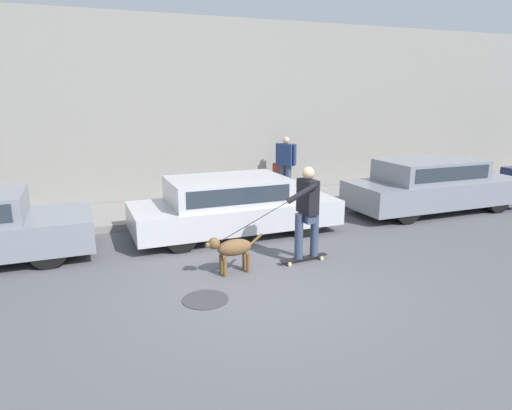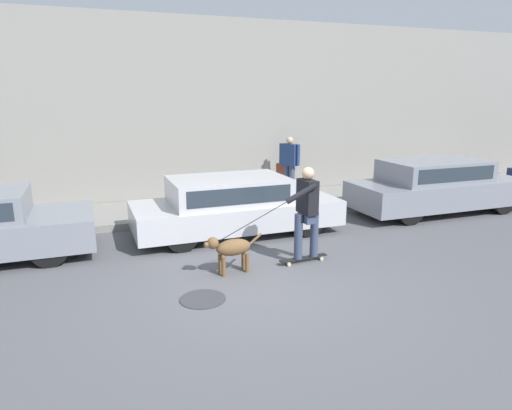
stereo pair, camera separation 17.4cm
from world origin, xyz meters
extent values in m
plane|color=#545459|center=(0.00, 0.00, 0.00)|extent=(36.00, 36.00, 0.00)
cube|color=gray|center=(0.00, 6.28, 2.45)|extent=(32.00, 0.30, 4.90)
cube|color=gray|center=(0.00, 4.99, 0.08)|extent=(30.00, 2.23, 0.16)
cylinder|color=black|center=(-3.14, 3.66, 0.32)|extent=(0.64, 0.21, 0.64)
cylinder|color=black|center=(-3.13, 2.13, 0.32)|extent=(0.64, 0.21, 0.64)
cylinder|color=black|center=(1.85, 3.65, 0.31)|extent=(0.63, 0.21, 0.63)
cylinder|color=black|center=(1.87, 2.16, 0.31)|extent=(0.63, 0.21, 0.63)
cylinder|color=black|center=(-0.85, 3.61, 0.31)|extent=(0.63, 0.21, 0.63)
cylinder|color=black|center=(-0.82, 2.11, 0.31)|extent=(0.63, 0.21, 0.63)
cube|color=#BCBCC1|center=(0.51, 2.88, 0.45)|extent=(4.37, 1.80, 0.52)
cube|color=#BCBCC1|center=(0.34, 2.88, 0.97)|extent=(2.44, 1.60, 0.51)
cube|color=#28333D|center=(0.35, 2.10, 0.99)|extent=(2.12, 0.05, 0.33)
cylinder|color=black|center=(7.25, 3.61, 0.34)|extent=(0.67, 0.21, 0.67)
cylinder|color=black|center=(7.26, 2.18, 0.34)|extent=(0.67, 0.21, 0.67)
cylinder|color=black|center=(4.43, 3.58, 0.34)|extent=(0.67, 0.21, 0.67)
cylinder|color=black|center=(4.44, 2.16, 0.34)|extent=(0.67, 0.21, 0.67)
cube|color=gray|center=(5.85, 2.88, 0.51)|extent=(4.56, 1.70, 0.61)
cube|color=gray|center=(5.66, 2.88, 1.07)|extent=(2.52, 1.52, 0.51)
cube|color=#28333D|center=(5.67, 2.13, 1.10)|extent=(2.21, 0.03, 0.33)
cylinder|color=brown|center=(-0.42, 0.66, 0.16)|extent=(0.07, 0.07, 0.33)
cylinder|color=brown|center=(-0.43, 0.81, 0.16)|extent=(0.07, 0.07, 0.33)
cylinder|color=brown|center=(0.01, 0.70, 0.16)|extent=(0.07, 0.07, 0.33)
cylinder|color=brown|center=(-0.01, 0.86, 0.16)|extent=(0.07, 0.07, 0.33)
ellipsoid|color=brown|center=(-0.21, 0.76, 0.45)|extent=(0.63, 0.34, 0.28)
sphere|color=brown|center=(-0.57, 0.72, 0.57)|extent=(0.19, 0.19, 0.19)
cylinder|color=brown|center=(-0.66, 0.71, 0.56)|extent=(0.12, 0.10, 0.09)
cylinder|color=brown|center=(0.18, 0.80, 0.53)|extent=(0.25, 0.07, 0.19)
cylinder|color=beige|center=(0.78, 0.70, 0.04)|extent=(0.07, 0.04, 0.07)
cylinder|color=beige|center=(0.76, 0.85, 0.04)|extent=(0.07, 0.04, 0.07)
cylinder|color=beige|center=(1.44, 0.76, 0.04)|extent=(0.07, 0.04, 0.07)
cylinder|color=beige|center=(1.43, 0.91, 0.04)|extent=(0.07, 0.04, 0.07)
cube|color=black|center=(1.10, 0.81, 0.08)|extent=(0.94, 0.20, 0.02)
cylinder|color=#38425B|center=(0.99, 0.79, 0.49)|extent=(0.15, 0.15, 0.81)
cylinder|color=#38425B|center=(1.31, 0.82, 0.49)|extent=(0.15, 0.15, 0.81)
cube|color=#38425B|center=(1.15, 0.81, 0.82)|extent=(0.21, 0.34, 0.16)
cube|color=black|center=(1.15, 0.81, 1.19)|extent=(0.25, 0.44, 0.59)
sphere|color=tan|center=(1.15, 0.81, 1.60)|extent=(0.22, 0.22, 0.22)
cylinder|color=black|center=(1.12, 1.06, 1.16)|extent=(0.09, 0.09, 0.56)
cylinder|color=black|center=(0.92, 0.58, 1.31)|extent=(0.55, 0.14, 0.34)
cylinder|color=black|center=(0.05, 0.66, 0.86)|extent=(1.25, 0.13, 0.65)
cylinder|color=#3D4760|center=(2.81, 5.48, 0.57)|extent=(0.16, 0.16, 0.83)
cylinder|color=#3D4760|center=(2.91, 5.33, 0.57)|extent=(0.16, 0.16, 0.83)
cube|color=navy|center=(2.86, 5.40, 1.28)|extent=(0.44, 0.51, 0.60)
cylinder|color=navy|center=(2.70, 5.64, 1.30)|extent=(0.10, 0.10, 0.57)
cylinder|color=navy|center=(3.01, 5.17, 1.30)|extent=(0.10, 0.10, 0.57)
sphere|color=tan|center=(2.86, 5.40, 1.68)|extent=(0.19, 0.19, 0.19)
cube|color=brown|center=(2.70, 5.64, 0.86)|extent=(0.23, 0.27, 0.30)
cylinder|color=#38383D|center=(-0.95, -0.07, 0.01)|extent=(0.68, 0.68, 0.01)
cylinder|color=red|center=(8.56, 3.63, 0.31)|extent=(0.17, 0.17, 0.62)
sphere|color=red|center=(8.56, 3.63, 0.66)|extent=(0.18, 0.18, 0.18)
camera|label=1|loc=(-2.47, -6.05, 2.91)|focal=32.00mm
camera|label=2|loc=(-2.31, -6.11, 2.91)|focal=32.00mm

